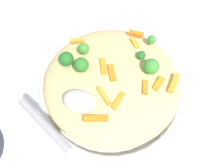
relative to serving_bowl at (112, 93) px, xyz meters
The scene contains 21 objects.
ground_plane 0.02m from the serving_bowl, ahead, with size 2.40×2.40×0.00m, color silver.
serving_bowl is the anchor object (origin of this frame).
pasta_mound 0.04m from the serving_bowl, ahead, with size 0.25×0.25×0.06m, color #D1BA7A.
carrot_piece_0 0.08m from the serving_bowl, 155.42° to the left, with size 0.03×0.01×0.01m, color orange.
carrot_piece_1 0.08m from the serving_bowl, ahead, with size 0.03×0.01×0.01m, color orange.
carrot_piece_2 0.11m from the serving_bowl, ahead, with size 0.03×0.01×0.01m, color orange.
carrot_piece_3 0.11m from the serving_bowl, 92.72° to the right, with size 0.04×0.01×0.01m, color orange.
carrot_piece_4 0.09m from the serving_bowl, 61.13° to the right, with size 0.03×0.01×0.01m, color orange.
carrot_piece_5 0.09m from the serving_bowl, 84.27° to the right, with size 0.04×0.01×0.01m, color orange.
carrot_piece_6 0.13m from the serving_bowl, 80.66° to the left, with size 0.03×0.01×0.01m, color orange.
carrot_piece_7 0.12m from the serving_bowl, 148.20° to the left, with size 0.03×0.01×0.01m, color orange.
carrot_piece_8 0.10m from the serving_bowl, ahead, with size 0.03×0.01×0.01m, color orange.
carrot_piece_9 0.13m from the serving_bowl, ahead, with size 0.04×0.01×0.01m, color orange.
carrot_piece_10 0.11m from the serving_bowl, 75.89° to the left, with size 0.03×0.01×0.01m, color orange.
broccoli_floret_0 0.11m from the serving_bowl, 154.16° to the left, with size 0.02×0.02×0.03m.
broccoli_floret_1 0.10m from the serving_bowl, behind, with size 0.03×0.03×0.03m.
broccoli_floret_2 0.12m from the serving_bowl, behind, with size 0.03×0.03×0.03m.
broccoli_floret_3 0.13m from the serving_bowl, 61.93° to the left, with size 0.02×0.02×0.02m.
broccoli_floret_4 0.11m from the serving_bowl, 24.01° to the left, with size 0.03×0.03×0.03m.
broccoli_floret_5 0.10m from the serving_bowl, 51.13° to the left, with size 0.02×0.02×0.02m.
serving_spoon 0.13m from the serving_bowl, 115.80° to the right, with size 0.13×0.12×0.06m.
Camera 1 is at (0.07, -0.22, 0.46)m, focal length 39.65 mm.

